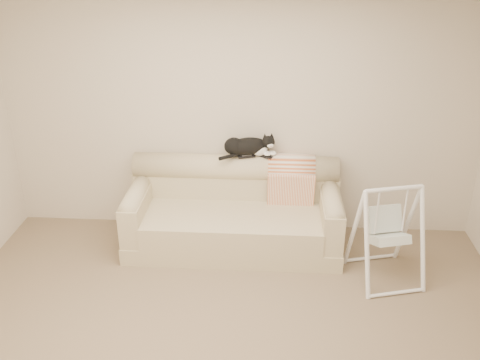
# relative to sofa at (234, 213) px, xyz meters

# --- Properties ---
(ground_plane) EXTENTS (5.00, 5.00, 0.00)m
(ground_plane) POSITION_rel_sofa_xyz_m (0.05, -1.62, -0.35)
(ground_plane) COLOR brown
(ground_plane) RESTS_ON ground
(room_shell) EXTENTS (5.04, 4.04, 2.60)m
(room_shell) POSITION_rel_sofa_xyz_m (0.05, -1.62, 1.18)
(room_shell) COLOR beige
(room_shell) RESTS_ON ground
(sofa) EXTENTS (2.20, 0.93, 0.90)m
(sofa) POSITION_rel_sofa_xyz_m (0.00, 0.00, 0.00)
(sofa) COLOR tan
(sofa) RESTS_ON ground
(remote_a) EXTENTS (0.19, 0.09, 0.03)m
(remote_a) POSITION_rel_sofa_xyz_m (0.12, 0.22, 0.56)
(remote_a) COLOR black
(remote_a) RESTS_ON sofa
(remote_b) EXTENTS (0.17, 0.13, 0.02)m
(remote_b) POSITION_rel_sofa_xyz_m (0.31, 0.23, 0.56)
(remote_b) COLOR black
(remote_b) RESTS_ON sofa
(tuxedo_cat) EXTENTS (0.60, 0.36, 0.24)m
(tuxedo_cat) POSITION_rel_sofa_xyz_m (0.13, 0.24, 0.66)
(tuxedo_cat) COLOR black
(tuxedo_cat) RESTS_ON sofa
(throw_blanket) EXTENTS (0.49, 0.38, 0.58)m
(throw_blanket) POSITION_rel_sofa_xyz_m (0.59, 0.23, 0.37)
(throw_blanket) COLOR #CA5D29
(throw_blanket) RESTS_ON sofa
(baby_swing) EXTENTS (0.73, 0.76, 0.97)m
(baby_swing) POSITION_rel_sofa_xyz_m (1.48, -0.54, 0.13)
(baby_swing) COLOR white
(baby_swing) RESTS_ON ground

